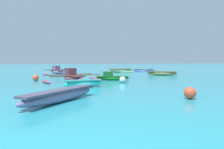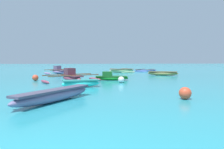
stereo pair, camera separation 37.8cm
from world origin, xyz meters
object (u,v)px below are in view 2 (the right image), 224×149
at_px(moored_boat_3, 163,73).
at_px(moored_boat_7, 71,77).
at_px(moored_boat_0, 55,95).
at_px(moored_boat_1, 122,71).
at_px(mooring_buoy_1, 35,78).
at_px(moored_boat_2, 81,83).
at_px(moored_boat_4, 145,70).
at_px(moored_boat_6, 59,71).
at_px(mooring_buoy_2, 121,80).
at_px(mooring_buoy_0, 185,93).
at_px(moored_boat_5, 111,77).

bearing_deg(moored_boat_3, moored_boat_7, -122.93).
bearing_deg(moored_boat_0, moored_boat_7, 35.10).
bearing_deg(moored_boat_1, mooring_buoy_1, -154.66).
bearing_deg(moored_boat_2, moored_boat_4, 46.43).
relative_size(moored_boat_6, mooring_buoy_2, 8.15).
relative_size(moored_boat_2, moored_boat_4, 0.52).
bearing_deg(moored_boat_4, moored_boat_6, -126.16).
bearing_deg(mooring_buoy_2, mooring_buoy_0, -77.58).
relative_size(moored_boat_3, moored_boat_7, 0.71).
xyz_separation_m(moored_boat_5, mooring_buoy_1, (-5.98, 0.28, -0.01)).
relative_size(moored_boat_4, moored_boat_6, 1.25).
height_order(moored_boat_2, moored_boat_5, moored_boat_5).
xyz_separation_m(moored_boat_2, moored_boat_6, (-2.96, 13.62, 0.08)).
bearing_deg(moored_boat_7, mooring_buoy_2, 40.76).
distance_m(moored_boat_5, mooring_buoy_1, 5.99).
distance_m(moored_boat_4, moored_boat_6, 12.89).
height_order(moored_boat_7, mooring_buoy_1, moored_boat_7).
relative_size(moored_boat_4, moored_boat_7, 0.99).
bearing_deg(moored_boat_1, moored_boat_2, -133.91).
bearing_deg(mooring_buoy_1, moored_boat_2, -51.04).
xyz_separation_m(moored_boat_5, moored_boat_6, (-5.30, 9.40, 0.08)).
distance_m(moored_boat_5, moored_boat_7, 3.20).
height_order(moored_boat_3, moored_boat_7, moored_boat_7).
xyz_separation_m(moored_boat_1, mooring_buoy_0, (-1.11, -19.46, 0.00)).
distance_m(moored_boat_0, mooring_buoy_1, 9.02).
height_order(moored_boat_0, moored_boat_1, moored_boat_1).
distance_m(moored_boat_5, moored_boat_6, 10.80).
height_order(moored_boat_3, moored_boat_6, moored_boat_6).
xyz_separation_m(moored_boat_2, moored_boat_5, (2.34, 4.21, 0.00)).
bearing_deg(moored_boat_0, moored_boat_5, 14.70).
bearing_deg(mooring_buoy_0, moored_boat_1, 86.73).
distance_m(moored_boat_0, mooring_buoy_2, 7.23).
bearing_deg(mooring_buoy_1, moored_boat_4, 44.50).
distance_m(moored_boat_2, moored_boat_3, 12.31).
xyz_separation_m(moored_boat_1, moored_boat_2, (-5.34, -15.11, -0.00)).
bearing_deg(moored_boat_4, moored_boat_0, -78.50).
xyz_separation_m(moored_boat_4, mooring_buoy_1, (-13.03, -12.81, 0.07)).
relative_size(mooring_buoy_1, mooring_buoy_2, 1.05).
height_order(moored_boat_0, moored_boat_6, moored_boat_6).
bearing_deg(mooring_buoy_1, moored_boat_3, 19.20).
height_order(moored_boat_4, mooring_buoy_0, mooring_buoy_0).
bearing_deg(moored_boat_6, moored_boat_1, 63.07).
bearing_deg(moored_boat_6, moored_boat_5, -7.71).
height_order(moored_boat_0, mooring_buoy_2, moored_boat_0).
relative_size(moored_boat_5, moored_boat_6, 0.79).
bearing_deg(moored_boat_6, moored_boat_2, -24.87).
bearing_deg(moored_boat_4, mooring_buoy_2, -76.20).
xyz_separation_m(moored_boat_3, moored_boat_6, (-11.60, 4.85, 0.08)).
distance_m(moored_boat_2, moored_boat_7, 3.62).
height_order(moored_boat_5, mooring_buoy_2, moored_boat_5).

